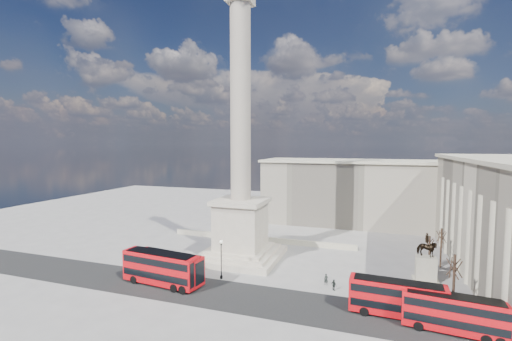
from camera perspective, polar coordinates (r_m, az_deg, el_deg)
The scene contains 17 objects.
ground at distance 60.03m, azimuth -4.30°, elevation -15.76°, with size 180.00×180.00×0.00m, color gray.
asphalt_road at distance 49.71m, azimuth -3.43°, elevation -20.20°, with size 120.00×9.00×0.01m, color #262626.
nelsons_column at distance 61.47m, azimuth -2.55°, elevation -2.86°, with size 14.00×14.00×49.85m.
balustrade_wall at distance 74.13m, azimuth 0.62°, elevation -11.35°, with size 40.00×0.60×1.10m, color #BDB69D.
building_northeast at distance 92.69m, azimuth 17.24°, elevation -3.45°, with size 51.00×17.00×16.60m.
red_bus_a at distance 53.95m, azimuth -15.55°, elevation -15.40°, with size 12.23×3.90×4.87m.
red_bus_b at distance 54.57m, azimuth -14.21°, elevation -15.35°, with size 11.38×3.99×4.52m.
red_bus_c at distance 46.74m, azimuth 22.50°, elevation -19.09°, with size 11.02×3.10×4.42m.
red_bus_d at distance 45.97m, azimuth 30.15°, elevation -19.91°, with size 10.60×3.43×4.22m.
victorian_lamp at distance 54.31m, azimuth -5.82°, elevation -14.01°, with size 0.52×0.52×6.04m.
equestrian_statue at distance 58.99m, azimuth 26.47°, elevation -13.96°, with size 3.54×2.66×7.50m.
bare_tree_near at distance 48.53m, azimuth 30.19°, elevation -13.51°, with size 1.82×1.82×7.95m.
bare_tree_mid at distance 62.97m, azimuth 26.96°, elevation -10.62°, with size 1.63×1.63×6.19m.
bare_tree_far at distance 65.93m, azimuth 28.53°, elevation -9.45°, with size 1.71×1.71×6.99m.
pedestrian_walking at distance 53.76m, azimuth 11.61°, elevation -17.36°, with size 0.61×0.40×1.66m, color black.
pedestrian_standing at distance 53.32m, azimuth 24.61°, elevation -17.83°, with size 0.84×0.66×1.73m, color black.
pedestrian_crossing at distance 52.20m, azimuth 12.85°, elevation -18.11°, with size 0.94×0.39×1.60m, color black.
Camera 1 is at (22.08, -51.84, 20.72)m, focal length 24.00 mm.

